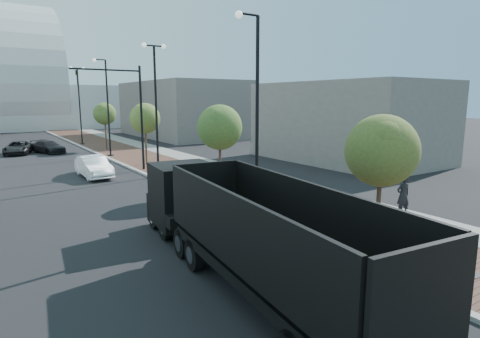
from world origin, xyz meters
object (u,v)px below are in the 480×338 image
dump_truck (216,221)px  white_sedan (94,166)px  dark_car_mid (18,148)px  pedestrian (403,195)px

dump_truck → white_sedan: 17.74m
white_sedan → dark_car_mid: white_sedan is taller
dump_truck → white_sedan: (0.20, 17.73, -0.63)m
dump_truck → pedestrian: 10.13m
dump_truck → dark_car_mid: dump_truck is taller
white_sedan → pedestrian: size_ratio=2.32×
dark_car_mid → pedestrian: (13.28, -34.76, 0.34)m
dump_truck → dark_car_mid: 34.51m
dump_truck → white_sedan: bearing=95.9°
dump_truck → pedestrian: (10.11, -0.41, -0.40)m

